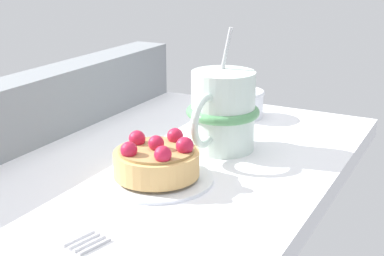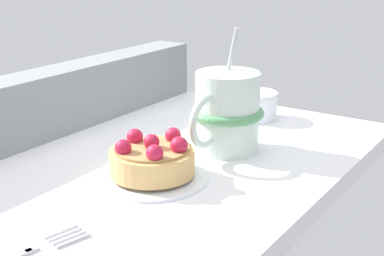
% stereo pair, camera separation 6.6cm
% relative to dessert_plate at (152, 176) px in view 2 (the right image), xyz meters
% --- Properties ---
extents(ground_plane, '(0.65, 0.43, 0.03)m').
position_rel_dessert_plate_xyz_m(ground_plane, '(0.03, 0.04, -0.02)').
color(ground_plane, white).
extents(window_rail_back, '(0.63, 0.06, 0.09)m').
position_rel_dessert_plate_xyz_m(window_rail_back, '(0.03, 0.22, 0.04)').
color(window_rail_back, gray).
rests_on(window_rail_back, ground_plane).
extents(dessert_plate, '(0.13, 0.13, 0.01)m').
position_rel_dessert_plate_xyz_m(dessert_plate, '(0.00, 0.00, 0.00)').
color(dessert_plate, silver).
rests_on(dessert_plate, ground_plane).
extents(raspberry_tart, '(0.10, 0.10, 0.05)m').
position_rel_dessert_plate_xyz_m(raspberry_tart, '(-0.00, -0.00, 0.02)').
color(raspberry_tart, tan).
rests_on(raspberry_tart, dessert_plate).
extents(coffee_mug, '(0.13, 0.09, 0.16)m').
position_rel_dessert_plate_xyz_m(coffee_mug, '(0.13, -0.02, 0.05)').
color(coffee_mug, silver).
rests_on(coffee_mug, ground_plane).
extents(sugar_bowl, '(0.07, 0.07, 0.04)m').
position_rel_dessert_plate_xyz_m(sugar_bowl, '(0.27, 0.01, 0.02)').
color(sugar_bowl, silver).
rests_on(sugar_bowl, ground_plane).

